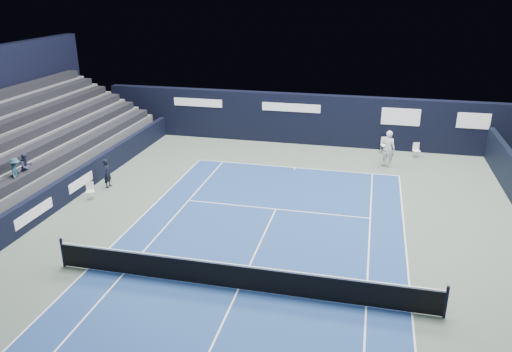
{
  "coord_description": "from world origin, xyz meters",
  "views": [
    {
      "loc": [
        3.74,
        -13.42,
        9.39
      ],
      "look_at": [
        -1.03,
        6.92,
        1.3
      ],
      "focal_mm": 35.0,
      "sensor_mm": 36.0,
      "label": 1
    }
  ],
  "objects": [
    {
      "name": "folding_chair_back_a",
      "position": [
        4.71,
        15.77,
        0.61
      ],
      "size": [
        0.53,
        0.55,
        0.92
      ],
      "rotation": [
        0.0,
        0.0,
        0.42
      ],
      "color": "white",
      "rests_on": "ground"
    },
    {
      "name": "line_judge_chair",
      "position": [
        -8.64,
        5.61,
        0.46
      ],
      "size": [
        0.47,
        0.46,
        0.81
      ],
      "rotation": [
        0.0,
        0.0,
        0.42
      ],
      "color": "white",
      "rests_on": "ground"
    },
    {
      "name": "ground",
      "position": [
        0.0,
        2.0,
        0.0
      ],
      "size": [
        48.0,
        48.0,
        0.0
      ],
      "primitive_type": "plane",
      "color": "#505F54",
      "rests_on": "ground"
    },
    {
      "name": "back_sponsor_wall",
      "position": [
        0.01,
        16.5,
        1.55
      ],
      "size": [
        26.0,
        0.63,
        3.1
      ],
      "color": "black",
      "rests_on": "ground"
    },
    {
      "name": "spectator_stand",
      "position": [
        -13.27,
        6.99,
        1.95
      ],
      "size": [
        6.0,
        18.0,
        6.4
      ],
      "color": "#474749",
      "rests_on": "ground"
    },
    {
      "name": "court_markings",
      "position": [
        0.0,
        0.0,
        0.01
      ],
      "size": [
        11.03,
        23.83,
        0.0
      ],
      "color": "white",
      "rests_on": "court_surface"
    },
    {
      "name": "court_surface",
      "position": [
        0.0,
        0.0,
        0.0
      ],
      "size": [
        10.97,
        23.77,
        0.01
      ],
      "primitive_type": "cube",
      "color": "navy",
      "rests_on": "ground"
    },
    {
      "name": "side_barrier_left",
      "position": [
        -9.5,
        5.97,
        0.6
      ],
      "size": [
        0.33,
        22.0,
        1.2
      ],
      "color": "black",
      "rests_on": "ground"
    },
    {
      "name": "tennis_net",
      "position": [
        0.0,
        0.0,
        0.51
      ],
      "size": [
        12.9,
        0.1,
        1.1
      ],
      "color": "black",
      "rests_on": "ground"
    },
    {
      "name": "line_judge",
      "position": [
        -8.53,
        7.08,
        0.73
      ],
      "size": [
        0.36,
        0.53,
        1.45
      ],
      "primitive_type": "imported",
      "rotation": [
        0.0,
        0.0,
        1.56
      ],
      "color": "black",
      "rests_on": "ground"
    },
    {
      "name": "tennis_player",
      "position": [
        4.85,
        13.34,
        1.01
      ],
      "size": [
        0.85,
        0.96,
        2.02
      ],
      "color": "silver",
      "rests_on": "ground"
    },
    {
      "name": "folding_chair_back_b",
      "position": [
        6.5,
        15.29,
        0.48
      ],
      "size": [
        0.46,
        0.45,
        0.84
      ],
      "rotation": [
        0.0,
        0.0,
        0.28
      ],
      "color": "white",
      "rests_on": "ground"
    }
  ]
}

